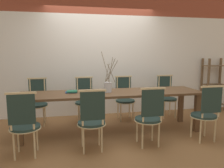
% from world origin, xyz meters
% --- Properties ---
extents(ground_plane, '(16.00, 16.00, 0.00)m').
position_xyz_m(ground_plane, '(0.00, 0.00, 0.00)').
color(ground_plane, olive).
extents(wall_rear, '(12.00, 0.06, 3.20)m').
position_xyz_m(wall_rear, '(0.00, 1.27, 1.60)').
color(wall_rear, white).
rests_on(wall_rear, ground_plane).
extents(dining_table, '(3.34, 0.81, 0.76)m').
position_xyz_m(dining_table, '(0.00, 0.00, 0.67)').
color(dining_table, brown).
rests_on(dining_table, ground_plane).
extents(chair_near_leftend, '(0.44, 0.44, 0.96)m').
position_xyz_m(chair_near_leftend, '(-1.41, -0.74, 0.50)').
color(chair_near_leftend, '#233833').
rests_on(chair_near_leftend, ground_plane).
extents(chair_near_left, '(0.44, 0.44, 0.96)m').
position_xyz_m(chair_near_left, '(-0.46, -0.74, 0.50)').
color(chair_near_left, '#233833').
rests_on(chair_near_left, ground_plane).
extents(chair_near_center, '(0.44, 0.44, 0.96)m').
position_xyz_m(chair_near_center, '(0.45, -0.74, 0.50)').
color(chair_near_center, '#233833').
rests_on(chair_near_center, ground_plane).
extents(chair_near_right, '(0.44, 0.44, 0.96)m').
position_xyz_m(chair_near_right, '(1.44, -0.74, 0.50)').
color(chair_near_right, '#233833').
rests_on(chair_near_right, ground_plane).
extents(chair_far_leftend, '(0.44, 0.44, 0.96)m').
position_xyz_m(chair_far_leftend, '(-1.42, 0.74, 0.50)').
color(chair_far_leftend, '#233833').
rests_on(chair_far_leftend, ground_plane).
extents(chair_far_left, '(0.44, 0.44, 0.96)m').
position_xyz_m(chair_far_left, '(-0.45, 0.74, 0.50)').
color(chair_far_left, '#233833').
rests_on(chair_far_left, ground_plane).
extents(chair_far_center, '(0.44, 0.44, 0.96)m').
position_xyz_m(chair_far_center, '(0.44, 0.74, 0.50)').
color(chair_far_center, '#233833').
rests_on(chair_far_center, ground_plane).
extents(chair_far_right, '(0.44, 0.44, 0.96)m').
position_xyz_m(chair_far_right, '(1.44, 0.74, 0.50)').
color(chair_far_right, '#233833').
rests_on(chair_far_right, ground_plane).
extents(vase_centerpiece, '(0.31, 0.33, 0.74)m').
position_xyz_m(vase_centerpiece, '(-0.08, 0.01, 0.87)').
color(vase_centerpiece, silver).
rests_on(vase_centerpiece, dining_table).
extents(book_stack, '(0.22, 0.18, 0.04)m').
position_xyz_m(book_stack, '(-0.73, 0.09, 0.78)').
color(book_stack, '#234C8C').
rests_on(book_stack, dining_table).
extents(shelving_rack, '(0.58, 0.32, 1.34)m').
position_xyz_m(shelving_rack, '(2.89, 1.04, 0.66)').
color(shelving_rack, brown).
rests_on(shelving_rack, ground_plane).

